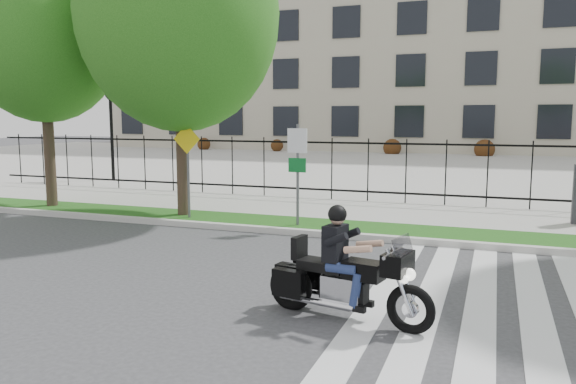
% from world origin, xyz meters
% --- Properties ---
extents(ground, '(120.00, 120.00, 0.00)m').
position_xyz_m(ground, '(0.00, 0.00, 0.00)').
color(ground, '#38383A').
rests_on(ground, ground).
extents(curb, '(60.00, 0.20, 0.15)m').
position_xyz_m(curb, '(0.00, 4.10, 0.07)').
color(curb, '#BAB8AF').
rests_on(curb, ground).
extents(grass_verge, '(60.00, 1.50, 0.15)m').
position_xyz_m(grass_verge, '(0.00, 4.95, 0.07)').
color(grass_verge, '#194E13').
rests_on(grass_verge, ground).
extents(sidewalk, '(60.00, 3.50, 0.15)m').
position_xyz_m(sidewalk, '(0.00, 7.45, 0.07)').
color(sidewalk, '#A09D96').
rests_on(sidewalk, ground).
extents(plaza, '(80.00, 34.00, 0.10)m').
position_xyz_m(plaza, '(0.00, 25.00, 0.05)').
color(plaza, '#A09D96').
rests_on(plaza, ground).
extents(crosswalk_stripes, '(5.70, 8.00, 0.01)m').
position_xyz_m(crosswalk_stripes, '(4.83, 0.00, 0.01)').
color(crosswalk_stripes, silver).
rests_on(crosswalk_stripes, ground).
extents(iron_fence, '(30.00, 0.06, 2.00)m').
position_xyz_m(iron_fence, '(0.00, 9.20, 1.15)').
color(iron_fence, black).
rests_on(iron_fence, sidewalk).
extents(office_building, '(60.00, 21.90, 20.15)m').
position_xyz_m(office_building, '(0.00, 44.92, 9.97)').
color(office_building, '#ADA18C').
rests_on(office_building, ground).
extents(lamp_post_left, '(1.06, 0.70, 4.25)m').
position_xyz_m(lamp_post_left, '(-12.00, 12.00, 3.21)').
color(lamp_post_left, black).
rests_on(lamp_post_left, ground).
extents(street_tree_0, '(4.56, 4.56, 7.75)m').
position_xyz_m(street_tree_0, '(-8.83, 4.95, 5.27)').
color(street_tree_0, '#3A291F').
rests_on(street_tree_0, grass_verge).
extents(street_tree_1, '(5.37, 5.37, 8.44)m').
position_xyz_m(street_tree_1, '(-4.23, 4.95, 5.50)').
color(street_tree_1, '#3A291F').
rests_on(street_tree_1, grass_verge).
extents(sign_pole_regulatory, '(0.50, 0.09, 2.50)m').
position_xyz_m(sign_pole_regulatory, '(-0.76, 4.58, 1.74)').
color(sign_pole_regulatory, '#59595B').
rests_on(sign_pole_regulatory, grass_verge).
extents(sign_pole_warning, '(0.78, 0.09, 2.49)m').
position_xyz_m(sign_pole_warning, '(-3.85, 4.58, 1.74)').
color(sign_pole_warning, '#59595B').
rests_on(sign_pole_warning, grass_verge).
extents(motorcycle_rider, '(2.50, 1.00, 1.95)m').
position_xyz_m(motorcycle_rider, '(1.94, -1.04, 0.65)').
color(motorcycle_rider, black).
rests_on(motorcycle_rider, ground).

